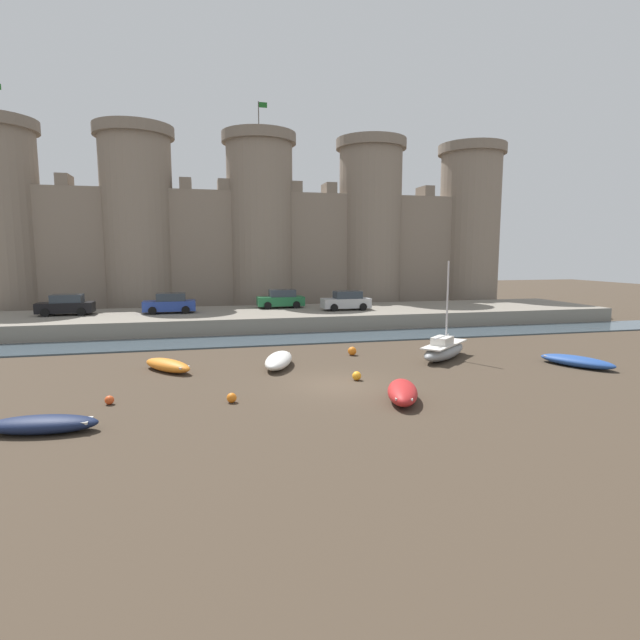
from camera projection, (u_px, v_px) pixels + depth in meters
ground_plane at (337, 385)px, 23.15m from camera, size 160.00×160.00×0.00m
water_channel at (290, 339)px, 35.30m from camera, size 80.00×4.50×0.10m
quay_road at (275, 318)px, 42.22m from camera, size 58.63×10.00×1.26m
castle at (260, 233)px, 50.30m from camera, size 53.94×7.30×20.80m
rowboat_near_channel_left at (168, 365)px, 25.76m from camera, size 2.98×3.31×0.64m
sailboat_foreground_centre at (444, 350)px, 28.77m from camera, size 4.54×4.24×5.64m
rowboat_midflat_centre at (42, 424)px, 16.91m from camera, size 3.78×1.64×0.60m
rowboat_near_channel_right at (402, 392)px, 20.49m from camera, size 2.25×3.42×0.80m
rowboat_midflat_left at (279, 360)px, 26.70m from camera, size 2.44×3.98×0.76m
rowboat_midflat_right at (577, 361)px, 26.89m from camera, size 2.98×4.02×0.57m
mooring_buoy_near_shore at (352, 351)px, 29.86m from camera, size 0.52×0.52×0.52m
mooring_buoy_mid_mud at (109, 400)px, 20.11m from camera, size 0.37×0.37×0.37m
mooring_buoy_near_channel at (232, 398)px, 20.36m from camera, size 0.41×0.41×0.41m
mooring_buoy_off_centre at (357, 376)px, 23.96m from camera, size 0.44×0.44×0.44m
car_quay_west at (170, 304)px, 40.32m from camera, size 4.12×1.92×1.62m
car_quay_centre_west at (66, 305)px, 39.01m from camera, size 4.12×1.92×1.62m
car_quay_centre_east at (281, 299)px, 44.28m from camera, size 4.12×1.92×1.62m
car_quay_east at (346, 301)px, 42.61m from camera, size 4.12×1.92×1.62m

